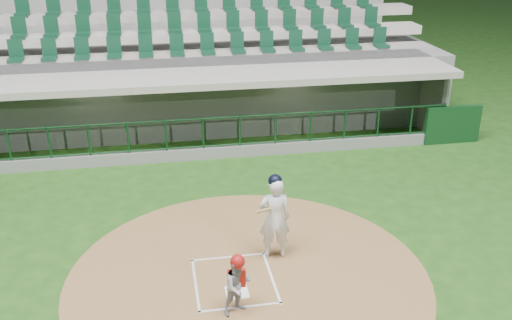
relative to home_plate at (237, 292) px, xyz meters
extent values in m
plane|color=#1B4313|center=(0.00, 0.70, -0.02)|extent=(120.00, 120.00, 0.00)
cylinder|color=brown|center=(0.30, 0.50, -0.02)|extent=(7.20, 7.20, 0.01)
cube|color=white|center=(0.00, 0.00, 0.00)|extent=(0.43, 0.43, 0.02)
cube|color=silver|center=(-0.75, 0.40, 0.00)|extent=(0.05, 1.80, 0.01)
cube|color=white|center=(0.75, 0.40, 0.00)|extent=(0.05, 1.80, 0.01)
cube|color=white|center=(0.00, 1.25, 0.00)|extent=(1.55, 0.05, 0.01)
cube|color=silver|center=(0.00, -0.45, 0.00)|extent=(1.55, 0.05, 0.01)
cube|color=gray|center=(0.00, 8.20, -0.57)|extent=(15.00, 3.00, 0.10)
cube|color=gray|center=(0.00, 9.80, 0.83)|extent=(15.00, 0.20, 2.70)
cube|color=#AEA89A|center=(0.00, 9.68, 1.08)|extent=(13.50, 0.04, 0.90)
cube|color=slate|center=(7.50, 8.20, 0.83)|extent=(0.20, 3.00, 2.70)
cube|color=gray|center=(0.00, 7.95, 2.28)|extent=(15.40, 3.50, 0.20)
cube|color=slate|center=(0.00, 6.65, 0.13)|extent=(15.00, 0.15, 0.40)
cube|color=black|center=(0.00, 6.65, 1.70)|extent=(15.00, 0.01, 0.95)
cube|color=brown|center=(0.00, 9.25, -0.30)|extent=(12.75, 0.40, 0.45)
cube|color=white|center=(-3.00, 8.20, 2.15)|extent=(1.30, 0.35, 0.04)
cube|color=white|center=(3.00, 8.20, 2.15)|extent=(1.30, 0.35, 0.04)
cube|color=black|center=(7.80, 6.60, 0.58)|extent=(1.80, 0.18, 1.20)
imported|color=#A21D11|center=(-6.01, 9.23, 0.33)|extent=(1.26, 1.01, 1.70)
imported|color=maroon|center=(-2.58, 8.94, 0.27)|extent=(1.00, 0.64, 1.59)
imported|color=#A41311|center=(1.54, 9.15, 0.37)|extent=(0.97, 0.74, 1.78)
imported|color=#B11F13|center=(3.75, 8.86, 0.31)|extent=(1.60, 0.70, 1.67)
cube|color=slate|center=(0.00, 11.45, 1.13)|extent=(17.00, 6.50, 2.50)
cube|color=gray|center=(0.00, 9.95, 2.28)|extent=(16.60, 0.95, 0.30)
cube|color=#A6A096|center=(0.00, 10.90, 2.83)|extent=(16.60, 0.95, 0.30)
cube|color=gray|center=(0.00, 11.85, 3.38)|extent=(16.60, 0.95, 0.30)
cube|color=slate|center=(0.00, 14.80, 2.50)|extent=(17.00, 0.25, 5.05)
imported|color=white|center=(0.96, 1.15, 0.89)|extent=(0.68, 0.47, 1.80)
sphere|color=black|center=(0.96, 1.15, 1.73)|extent=(0.28, 0.28, 0.28)
cylinder|color=tan|center=(0.71, 0.90, 1.23)|extent=(0.58, 0.79, 0.39)
imported|color=#98989E|center=(-0.06, -0.54, 0.54)|extent=(0.66, 0.60, 1.10)
sphere|color=#A21311|center=(-0.06, -0.54, 1.04)|extent=(0.26, 0.26, 0.26)
cube|color=#AB1A12|center=(-0.06, -0.39, 0.60)|extent=(0.32, 0.10, 0.35)
camera|label=1|loc=(-1.22, -8.89, 6.56)|focal=40.00mm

